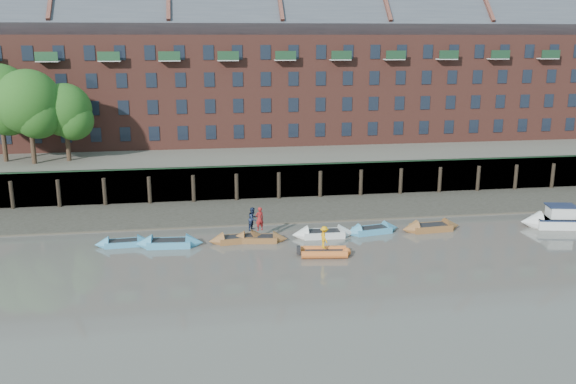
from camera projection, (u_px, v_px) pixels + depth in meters
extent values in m
plane|color=#5E5851|center=(359.00, 289.00, 37.38)|extent=(220.00, 220.00, 0.00)
cube|color=#3D382F|center=(307.00, 209.00, 54.63)|extent=(110.00, 8.00, 0.50)
cube|color=#4C4336|center=(314.00, 220.00, 51.37)|extent=(110.00, 1.60, 0.10)
cube|color=#2D2A26|center=(299.00, 181.00, 58.44)|extent=(110.00, 0.80, 3.20)
cylinder|color=black|center=(12.00, 195.00, 54.15)|extent=(0.36, 0.36, 2.60)
cylinder|color=black|center=(59.00, 194.00, 54.73)|extent=(0.36, 0.36, 2.60)
cylinder|color=black|center=(105.00, 192.00, 55.31)|extent=(0.36, 0.36, 2.60)
cylinder|color=black|center=(149.00, 191.00, 55.88)|extent=(0.36, 0.36, 2.60)
cylinder|color=black|center=(193.00, 189.00, 56.46)|extent=(0.36, 0.36, 2.60)
cylinder|color=black|center=(237.00, 187.00, 57.03)|extent=(0.36, 0.36, 2.60)
cylinder|color=black|center=(279.00, 186.00, 57.61)|extent=(0.36, 0.36, 2.60)
cylinder|color=black|center=(320.00, 184.00, 58.18)|extent=(0.36, 0.36, 2.60)
cylinder|color=black|center=(361.00, 183.00, 58.76)|extent=(0.36, 0.36, 2.60)
cylinder|color=black|center=(401.00, 182.00, 59.33)|extent=(0.36, 0.36, 2.60)
cylinder|color=black|center=(440.00, 180.00, 59.91)|extent=(0.36, 0.36, 2.60)
cylinder|color=black|center=(478.00, 179.00, 60.48)|extent=(0.36, 0.36, 2.60)
cylinder|color=black|center=(516.00, 177.00, 61.06)|extent=(0.36, 0.36, 2.60)
cylinder|color=black|center=(553.00, 176.00, 61.63)|extent=(0.36, 0.36, 2.60)
cube|color=#264C2D|center=(299.00, 164.00, 57.75)|extent=(110.00, 0.06, 0.10)
cube|color=#5E594D|center=(279.00, 154.00, 71.47)|extent=(110.00, 28.00, 3.20)
cube|color=brown|center=(278.00, 88.00, 70.54)|extent=(80.00, 10.00, 12.00)
cube|color=#42444C|center=(278.00, 24.00, 68.76)|extent=(80.60, 15.56, 15.56)
cube|color=black|center=(6.00, 137.00, 62.60)|extent=(1.10, 0.12, 1.50)
cube|color=black|center=(36.00, 136.00, 63.04)|extent=(1.10, 0.12, 1.50)
cube|color=black|center=(66.00, 136.00, 63.47)|extent=(1.10, 0.12, 1.50)
cube|color=black|center=(96.00, 135.00, 63.90)|extent=(1.10, 0.12, 1.50)
cube|color=black|center=(125.00, 134.00, 64.33)|extent=(1.10, 0.12, 1.50)
cube|color=black|center=(154.00, 134.00, 64.76)|extent=(1.10, 0.12, 1.50)
cube|color=black|center=(183.00, 133.00, 65.19)|extent=(1.10, 0.12, 1.50)
cube|color=black|center=(211.00, 132.00, 65.63)|extent=(1.10, 0.12, 1.50)
cube|color=black|center=(239.00, 132.00, 66.06)|extent=(1.10, 0.12, 1.50)
cube|color=black|center=(266.00, 131.00, 66.49)|extent=(1.10, 0.12, 1.50)
cube|color=black|center=(293.00, 130.00, 66.92)|extent=(1.10, 0.12, 1.50)
cube|color=black|center=(320.00, 130.00, 67.35)|extent=(1.10, 0.12, 1.50)
cube|color=black|center=(346.00, 129.00, 67.78)|extent=(1.10, 0.12, 1.50)
cube|color=black|center=(373.00, 129.00, 68.21)|extent=(1.10, 0.12, 1.50)
cube|color=black|center=(398.00, 128.00, 68.65)|extent=(1.10, 0.12, 1.50)
cube|color=black|center=(424.00, 127.00, 69.08)|extent=(1.10, 0.12, 1.50)
cube|color=black|center=(449.00, 127.00, 69.51)|extent=(1.10, 0.12, 1.50)
cube|color=black|center=(474.00, 126.00, 69.94)|extent=(1.10, 0.12, 1.50)
cube|color=black|center=(498.00, 126.00, 70.37)|extent=(1.10, 0.12, 1.50)
cube|color=black|center=(522.00, 125.00, 70.80)|extent=(1.10, 0.12, 1.50)
cube|color=black|center=(546.00, 125.00, 71.24)|extent=(1.10, 0.12, 1.50)
cube|color=black|center=(570.00, 124.00, 71.67)|extent=(1.10, 0.12, 1.50)
cube|color=black|center=(2.00, 110.00, 61.91)|extent=(1.10, 0.12, 1.50)
cube|color=black|center=(33.00, 109.00, 62.34)|extent=(1.10, 0.12, 1.50)
cube|color=black|center=(64.00, 109.00, 62.77)|extent=(1.10, 0.12, 1.50)
cube|color=black|center=(94.00, 108.00, 63.20)|extent=(1.10, 0.12, 1.50)
cube|color=black|center=(124.00, 108.00, 63.64)|extent=(1.10, 0.12, 1.50)
cube|color=black|center=(153.00, 107.00, 64.07)|extent=(1.10, 0.12, 1.50)
cube|color=black|center=(182.00, 107.00, 64.50)|extent=(1.10, 0.12, 1.50)
cube|color=black|center=(210.00, 106.00, 64.93)|extent=(1.10, 0.12, 1.50)
cube|color=black|center=(238.00, 106.00, 65.36)|extent=(1.10, 0.12, 1.50)
cube|color=black|center=(266.00, 105.00, 65.79)|extent=(1.10, 0.12, 1.50)
cube|color=black|center=(293.00, 105.00, 66.23)|extent=(1.10, 0.12, 1.50)
cube|color=black|center=(320.00, 104.00, 66.66)|extent=(1.10, 0.12, 1.50)
cube|color=black|center=(347.00, 104.00, 67.09)|extent=(1.10, 0.12, 1.50)
cube|color=black|center=(373.00, 104.00, 67.52)|extent=(1.10, 0.12, 1.50)
cube|color=black|center=(399.00, 103.00, 67.95)|extent=(1.10, 0.12, 1.50)
cube|color=black|center=(425.00, 103.00, 68.38)|extent=(1.10, 0.12, 1.50)
cube|color=black|center=(450.00, 102.00, 68.81)|extent=(1.10, 0.12, 1.50)
cube|color=black|center=(475.00, 102.00, 69.25)|extent=(1.10, 0.12, 1.50)
cube|color=black|center=(500.00, 101.00, 69.68)|extent=(1.10, 0.12, 1.50)
cube|color=black|center=(525.00, 101.00, 70.11)|extent=(1.10, 0.12, 1.50)
cube|color=black|center=(549.00, 101.00, 70.54)|extent=(1.10, 0.12, 1.50)
cube|color=black|center=(573.00, 100.00, 70.97)|extent=(1.10, 0.12, 1.50)
cube|color=black|center=(30.00, 81.00, 61.65)|extent=(1.10, 0.12, 1.50)
cube|color=black|center=(61.00, 81.00, 62.08)|extent=(1.10, 0.12, 1.50)
cube|color=black|center=(92.00, 81.00, 62.51)|extent=(1.10, 0.12, 1.50)
cube|color=black|center=(122.00, 81.00, 62.94)|extent=(1.10, 0.12, 1.50)
cube|color=black|center=(151.00, 80.00, 63.37)|extent=(1.10, 0.12, 1.50)
cube|color=black|center=(180.00, 80.00, 63.80)|extent=(1.10, 0.12, 1.50)
cube|color=black|center=(209.00, 80.00, 64.24)|extent=(1.10, 0.12, 1.50)
cube|color=black|center=(238.00, 79.00, 64.67)|extent=(1.10, 0.12, 1.50)
cube|color=black|center=(266.00, 79.00, 65.10)|extent=(1.10, 0.12, 1.50)
cube|color=black|center=(293.00, 79.00, 65.53)|extent=(1.10, 0.12, 1.50)
cube|color=black|center=(321.00, 78.00, 65.96)|extent=(1.10, 0.12, 1.50)
cube|color=black|center=(348.00, 78.00, 66.39)|extent=(1.10, 0.12, 1.50)
cube|color=black|center=(374.00, 78.00, 66.82)|extent=(1.10, 0.12, 1.50)
cube|color=black|center=(401.00, 78.00, 67.26)|extent=(1.10, 0.12, 1.50)
cube|color=black|center=(426.00, 77.00, 67.69)|extent=(1.10, 0.12, 1.50)
cube|color=black|center=(452.00, 77.00, 68.12)|extent=(1.10, 0.12, 1.50)
cube|color=black|center=(477.00, 77.00, 68.55)|extent=(1.10, 0.12, 1.50)
cube|color=black|center=(502.00, 77.00, 68.98)|extent=(1.10, 0.12, 1.50)
cube|color=black|center=(527.00, 76.00, 69.41)|extent=(1.10, 0.12, 1.50)
cube|color=black|center=(551.00, 76.00, 69.85)|extent=(1.10, 0.12, 1.50)
cube|color=black|center=(575.00, 76.00, 70.28)|extent=(1.10, 0.12, 1.50)
cube|color=black|center=(27.00, 53.00, 60.95)|extent=(1.10, 0.12, 1.50)
cube|color=black|center=(59.00, 53.00, 61.38)|extent=(1.10, 0.12, 1.50)
cube|color=black|center=(89.00, 53.00, 61.81)|extent=(1.10, 0.12, 1.50)
cube|color=black|center=(120.00, 53.00, 62.25)|extent=(1.10, 0.12, 1.50)
cube|color=black|center=(150.00, 53.00, 62.68)|extent=(1.10, 0.12, 1.50)
cube|color=black|center=(179.00, 53.00, 63.11)|extent=(1.10, 0.12, 1.50)
cube|color=black|center=(208.00, 52.00, 63.54)|extent=(1.10, 0.12, 1.50)
cube|color=black|center=(237.00, 52.00, 63.97)|extent=(1.10, 0.12, 1.50)
cube|color=black|center=(266.00, 52.00, 64.40)|extent=(1.10, 0.12, 1.50)
cube|color=black|center=(293.00, 52.00, 64.84)|extent=(1.10, 0.12, 1.50)
cube|color=black|center=(321.00, 52.00, 65.27)|extent=(1.10, 0.12, 1.50)
cube|color=black|center=(348.00, 52.00, 65.70)|extent=(1.10, 0.12, 1.50)
cube|color=black|center=(375.00, 52.00, 66.13)|extent=(1.10, 0.12, 1.50)
cube|color=black|center=(402.00, 52.00, 66.56)|extent=(1.10, 0.12, 1.50)
cube|color=black|center=(428.00, 52.00, 66.99)|extent=(1.10, 0.12, 1.50)
cube|color=black|center=(454.00, 51.00, 67.42)|extent=(1.10, 0.12, 1.50)
cube|color=black|center=(479.00, 51.00, 67.86)|extent=(1.10, 0.12, 1.50)
cube|color=black|center=(505.00, 51.00, 68.29)|extent=(1.10, 0.12, 1.50)
cube|color=black|center=(529.00, 51.00, 68.72)|extent=(1.10, 0.12, 1.50)
cube|color=black|center=(554.00, 51.00, 69.15)|extent=(1.10, 0.12, 1.50)
cylinder|color=#3A281C|center=(32.00, 139.00, 57.79)|extent=(0.44, 0.44, 4.75)
sphere|color=#275B1B|center=(28.00, 102.00, 56.92)|extent=(6.08, 6.08, 6.08)
cylinder|color=#3A281C|center=(67.00, 140.00, 59.27)|extent=(0.44, 0.44, 4.00)
sphere|color=#275B1B|center=(65.00, 110.00, 58.54)|extent=(5.12, 5.12, 5.12)
cylinder|color=#3A281C|center=(3.00, 136.00, 58.76)|extent=(0.44, 0.44, 5.00)
cube|color=teal|center=(123.00, 243.00, 45.03)|extent=(2.71, 1.36, 0.41)
cone|color=teal|center=(145.00, 242.00, 45.34)|extent=(1.10, 1.26, 1.19)
cone|color=teal|center=(102.00, 244.00, 44.71)|extent=(1.10, 1.26, 1.19)
cube|color=black|center=(123.00, 241.00, 44.98)|extent=(2.25, 1.03, 0.06)
cube|color=teal|center=(169.00, 243.00, 44.85)|extent=(3.26, 1.65, 0.50)
cone|color=teal|center=(195.00, 243.00, 44.99)|extent=(1.33, 1.51, 1.43)
cone|color=teal|center=(144.00, 244.00, 44.70)|extent=(1.33, 1.51, 1.43)
cube|color=black|center=(169.00, 240.00, 44.79)|extent=(2.71, 1.25, 0.06)
cube|color=brown|center=(238.00, 239.00, 45.87)|extent=(2.98, 1.64, 0.44)
cone|color=brown|center=(259.00, 237.00, 46.31)|extent=(1.26, 1.41, 1.28)
cone|color=brown|center=(216.00, 241.00, 45.43)|extent=(1.26, 1.41, 1.28)
cube|color=black|center=(238.00, 236.00, 45.82)|extent=(2.47, 1.26, 0.06)
cube|color=brown|center=(259.00, 239.00, 45.94)|extent=(2.92, 1.62, 0.43)
cone|color=brown|center=(280.00, 239.00, 45.96)|extent=(1.24, 1.39, 1.25)
cone|color=brown|center=(237.00, 239.00, 45.93)|extent=(1.24, 1.39, 1.25)
cube|color=black|center=(259.00, 236.00, 45.89)|extent=(2.42, 1.25, 0.06)
cube|color=silver|center=(323.00, 234.00, 47.00)|extent=(3.19, 1.49, 0.49)
cone|color=silver|center=(347.00, 233.00, 47.23)|extent=(1.26, 1.45, 1.43)
cone|color=silver|center=(300.00, 235.00, 46.77)|extent=(1.26, 1.45, 1.43)
cube|color=black|center=(323.00, 231.00, 46.95)|extent=(2.66, 1.13, 0.06)
cube|color=teal|center=(372.00, 230.00, 47.93)|extent=(3.12, 1.85, 0.46)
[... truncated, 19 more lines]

